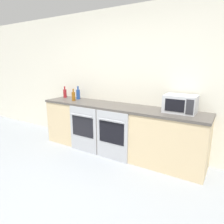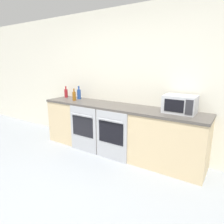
% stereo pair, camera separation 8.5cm
% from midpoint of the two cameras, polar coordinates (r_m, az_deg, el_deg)
% --- Properties ---
extents(ground_plane, '(16.00, 16.00, 0.00)m').
position_cam_midpoint_polar(ground_plane, '(2.66, -22.99, -25.41)').
color(ground_plane, gray).
extents(wall_back, '(10.00, 0.06, 2.60)m').
position_cam_midpoint_polar(wall_back, '(3.78, 3.58, 8.75)').
color(wall_back, silver).
rests_on(wall_back, ground_plane).
extents(counter_back, '(3.10, 0.62, 0.89)m').
position_cam_midpoint_polar(counter_back, '(3.68, 0.94, -4.97)').
color(counter_back, '#D1B789').
rests_on(counter_back, ground_plane).
extents(oven_left, '(0.60, 0.06, 0.85)m').
position_cam_midpoint_polar(oven_left, '(3.75, -8.88, -4.97)').
color(oven_left, '#A8AAAF').
rests_on(oven_left, ground_plane).
extents(oven_right, '(0.60, 0.06, 0.85)m').
position_cam_midpoint_polar(oven_right, '(3.40, -0.78, -6.84)').
color(oven_right, '#A8AAAF').
rests_on(oven_right, ground_plane).
extents(microwave, '(0.47, 0.34, 0.27)m').
position_cam_midpoint_polar(microwave, '(3.21, 18.22, 2.24)').
color(microwave, '#B7BABF').
rests_on(microwave, counter_back).
extents(bottle_blue, '(0.08, 0.08, 0.27)m').
position_cam_midpoint_polar(bottle_blue, '(4.25, -10.22, 5.07)').
color(bottle_blue, '#234793').
rests_on(bottle_blue, counter_back).
extents(bottle_amber, '(0.07, 0.07, 0.24)m').
position_cam_midpoint_polar(bottle_amber, '(4.09, -11.54, 4.49)').
color(bottle_amber, '#8C5114').
rests_on(bottle_amber, counter_back).
extents(bottle_red, '(0.07, 0.07, 0.24)m').
position_cam_midpoint_polar(bottle_red, '(4.50, -13.83, 5.25)').
color(bottle_red, maroon).
rests_on(bottle_red, counter_back).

